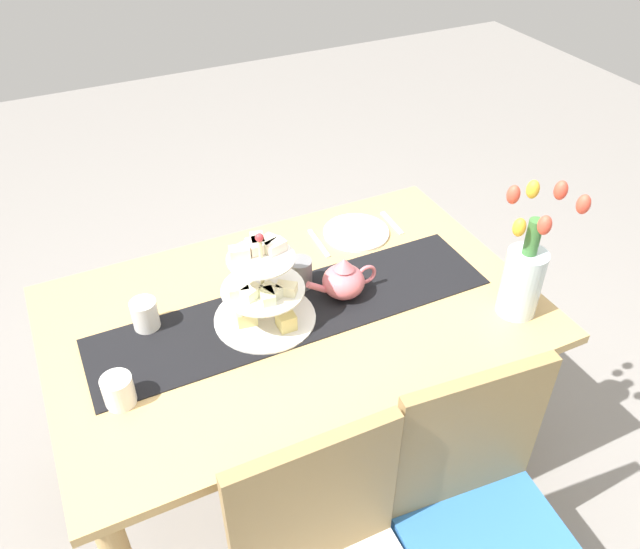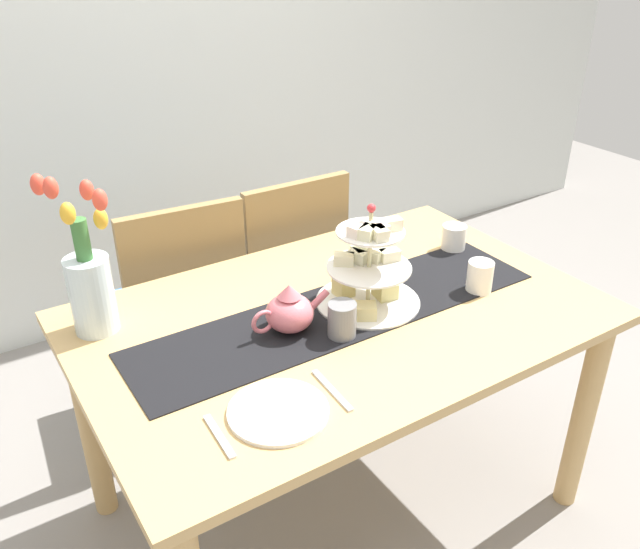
# 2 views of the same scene
# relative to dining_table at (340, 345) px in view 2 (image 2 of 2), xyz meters

# --- Properties ---
(ground_plane) EXTENTS (8.00, 8.00, 0.00)m
(ground_plane) POSITION_rel_dining_table_xyz_m (0.00, 0.00, -0.63)
(ground_plane) COLOR gray
(room_wall_rear) EXTENTS (6.00, 0.08, 2.60)m
(room_wall_rear) POSITION_rel_dining_table_xyz_m (0.00, 1.57, 0.67)
(room_wall_rear) COLOR silver
(room_wall_rear) RESTS_ON ground_plane
(dining_table) EXTENTS (1.45, 0.93, 0.75)m
(dining_table) POSITION_rel_dining_table_xyz_m (0.00, 0.00, 0.00)
(dining_table) COLOR tan
(dining_table) RESTS_ON ground_plane
(chair_left) EXTENTS (0.45, 0.45, 0.91)m
(chair_left) POSITION_rel_dining_table_xyz_m (-0.22, 0.69, -0.13)
(chair_left) COLOR olive
(chair_left) RESTS_ON ground_plane
(chair_right) EXTENTS (0.42, 0.42, 0.91)m
(chair_right) POSITION_rel_dining_table_xyz_m (0.21, 0.69, -0.13)
(chair_right) COLOR olive
(chair_right) RESTS_ON ground_plane
(table_runner) EXTENTS (1.22, 0.30, 0.00)m
(table_runner) POSITION_rel_dining_table_xyz_m (0.00, 0.00, 0.11)
(table_runner) COLOR black
(table_runner) RESTS_ON dining_table
(tiered_cake_stand) EXTENTS (0.30, 0.30, 0.30)m
(tiered_cake_stand) POSITION_rel_dining_table_xyz_m (0.09, 0.00, 0.22)
(tiered_cake_stand) COLOR beige
(tiered_cake_stand) RESTS_ON table_runner
(teapot) EXTENTS (0.24, 0.13, 0.14)m
(teapot) POSITION_rel_dining_table_xyz_m (-0.17, 0.00, 0.17)
(teapot) COLOR #D66B75
(teapot) RESTS_ON table_runner
(tulip_vase) EXTENTS (0.15, 0.19, 0.44)m
(tulip_vase) POSITION_rel_dining_table_xyz_m (-0.60, 0.29, 0.26)
(tulip_vase) COLOR silver
(tulip_vase) RESTS_ON dining_table
(cream_jug) EXTENTS (0.08, 0.08, 0.08)m
(cream_jug) POSITION_rel_dining_table_xyz_m (0.54, 0.13, 0.15)
(cream_jug) COLOR white
(cream_jug) RESTS_ON dining_table
(dinner_plate_left) EXTENTS (0.23, 0.23, 0.01)m
(dinner_plate_left) POSITION_rel_dining_table_xyz_m (-0.36, -0.28, 0.12)
(dinner_plate_left) COLOR white
(dinner_plate_left) RESTS_ON dining_table
(fork_left) EXTENTS (0.02, 0.15, 0.01)m
(fork_left) POSITION_rel_dining_table_xyz_m (-0.50, -0.28, 0.11)
(fork_left) COLOR silver
(fork_left) RESTS_ON dining_table
(knife_left) EXTENTS (0.02, 0.17, 0.01)m
(knife_left) POSITION_rel_dining_table_xyz_m (-0.21, -0.28, 0.11)
(knife_left) COLOR silver
(knife_left) RESTS_ON dining_table
(mug_grey) EXTENTS (0.08, 0.08, 0.09)m
(mug_grey) POSITION_rel_dining_table_xyz_m (-0.06, -0.10, 0.16)
(mug_grey) COLOR slate
(mug_grey) RESTS_ON table_runner
(mug_white_text) EXTENTS (0.08, 0.08, 0.09)m
(mug_white_text) POSITION_rel_dining_table_xyz_m (0.41, -0.12, 0.16)
(mug_white_text) COLOR white
(mug_white_text) RESTS_ON dining_table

